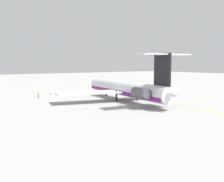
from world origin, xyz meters
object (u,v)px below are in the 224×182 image
Objects in this scene: ground_crew_portside at (144,88)px; safety_cone_wingtip at (50,94)px; ground_crew_near_nose at (38,94)px; safety_cone_nose at (120,90)px; ground_crew_near_tail at (141,87)px; main_jetliner at (127,89)px.

safety_cone_wingtip is (9.80, 30.01, -0.81)m from ground_crew_portside.
ground_crew_near_nose is at bearing 133.62° from safety_cone_wingtip.
safety_cone_nose is at bearing 1.01° from ground_crew_near_nose.
ground_crew_near_tail is at bearing 146.78° from ground_crew_portside.
safety_cone_wingtip is at bearing 31.53° from main_jetliner.
ground_crew_near_tail is 31.60m from safety_cone_wingtip.
safety_cone_nose is (3.88, 6.24, -0.85)m from ground_crew_near_tail.
ground_crew_near_tail reaches higher than ground_crew_near_nose.
main_jetliner reaches higher than ground_crew_near_nose.
ground_crew_near_nose is at bearing 93.21° from safety_cone_nose.
ground_crew_near_nose is 8.17m from safety_cone_wingtip.
ground_crew_portside is at bearing -8.87° from ground_crew_near_nose.
main_jetliner is at bearing -51.81° from ground_crew_near_nose.
safety_cone_nose is (20.59, -14.18, -2.90)m from main_jetliner.
main_jetliner is at bearing -157.42° from safety_cone_wingtip.
ground_crew_portside is (14.70, -19.82, -2.09)m from main_jetliner.
main_jetliner reaches higher than safety_cone_wingtip.
main_jetliner is 22.87× the size of ground_crew_near_nose.
safety_cone_wingtip is at bearing 41.42° from ground_crew_near_nose.
main_jetliner is 24.76m from ground_crew_portside.
main_jetliner is 25.17m from safety_cone_nose.
safety_cone_wingtip is (24.50, 10.19, -2.90)m from main_jetliner.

